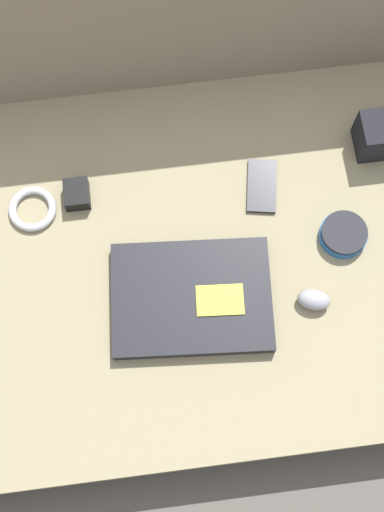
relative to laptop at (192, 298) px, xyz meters
The scene contains 9 objects.
ground_plane 0.15m from the laptop, 82.56° to the left, with size 8.00×8.00×0.00m, color #4C4742.
couch_seat 0.11m from the laptop, 82.56° to the left, with size 1.18×0.79×0.11m.
couch_backrest 0.58m from the laptop, 88.94° to the left, with size 1.18×0.20×0.45m.
laptop is the anchor object (origin of this frame).
computer_mouse 0.23m from the laptop, ahead, with size 0.07×0.06×0.03m.
speaker_puck 0.33m from the laptop, 16.07° to the left, with size 0.09×0.09×0.03m.
phone_silver 0.28m from the laptop, 51.74° to the left, with size 0.08×0.12×0.01m.
charger_brick 0.31m from the laptop, 130.06° to the left, with size 0.05×0.06×0.03m.
cable_coil 0.37m from the laptop, 142.75° to the left, with size 0.10×0.10×0.02m.
Camera 1 is at (-0.05, -0.42, 1.45)m, focal length 50.00 mm.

